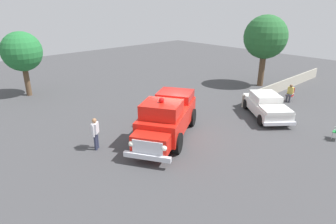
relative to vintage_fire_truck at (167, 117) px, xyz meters
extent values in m
plane|color=#424244|center=(0.91, 0.22, -1.20)|extent=(60.00, 60.00, 0.00)
cylinder|color=black|center=(-0.79, -1.64, -0.68)|extent=(1.06, 0.81, 1.04)
cylinder|color=black|center=(-1.81, 0.08, -0.68)|extent=(1.06, 0.81, 1.04)
cylinder|color=black|center=(2.22, 0.16, -0.68)|extent=(1.06, 0.81, 1.04)
cylinder|color=black|center=(1.19, 1.88, -0.68)|extent=(1.06, 0.81, 1.04)
cube|color=red|center=(0.20, 0.12, -0.15)|extent=(5.28, 4.32, 1.10)
cube|color=red|center=(-2.24, -1.35, -0.28)|extent=(1.68, 1.97, 0.84)
cube|color=red|center=(-0.79, -0.47, 0.75)|extent=(2.44, 2.50, 0.76)
cube|color=#B21914|center=(1.53, 0.92, 0.60)|extent=(2.47, 2.56, 0.60)
cube|color=silver|center=(-2.63, -1.58, -0.28)|extent=(0.84, 1.30, 0.64)
cube|color=silver|center=(-2.72, -1.63, -0.70)|extent=(1.32, 2.02, 0.24)
sphere|color=white|center=(-2.23, -2.25, -0.20)|extent=(0.36, 0.36, 0.26)
sphere|color=white|center=(-3.03, -0.91, -0.20)|extent=(0.36, 0.36, 0.26)
sphere|color=red|center=(-0.79, -0.47, 1.25)|extent=(0.38, 0.38, 0.28)
cylinder|color=black|center=(6.52, -3.76, -0.86)|extent=(0.63, 0.69, 0.68)
cylinder|color=black|center=(5.25, -2.71, -0.86)|extent=(0.63, 0.69, 0.68)
cylinder|color=black|center=(8.37, -1.52, -0.86)|extent=(0.63, 0.69, 0.68)
cylinder|color=black|center=(7.10, -0.48, -0.86)|extent=(0.63, 0.69, 0.68)
cube|color=white|center=(6.81, -2.12, -0.58)|extent=(4.07, 4.38, 0.64)
cube|color=white|center=(5.88, -3.23, -0.22)|extent=(2.16, 2.12, 0.20)
cube|color=white|center=(7.00, -1.89, -0.02)|extent=(2.41, 2.46, 0.56)
cube|color=silver|center=(5.42, -3.79, -0.80)|extent=(1.56, 1.34, 0.20)
cylinder|color=#B7BABF|center=(10.70, -2.03, -0.98)|extent=(0.03, 0.03, 0.44)
cylinder|color=#B7BABF|center=(10.62, -1.60, -0.98)|extent=(0.03, 0.03, 0.44)
cylinder|color=#B7BABF|center=(11.13, -1.96, -0.98)|extent=(0.03, 0.03, 0.44)
cylinder|color=#B7BABF|center=(11.06, -1.53, -0.98)|extent=(0.03, 0.03, 0.44)
cube|color=#B21E1E|center=(10.88, -1.78, -0.74)|extent=(0.55, 0.55, 0.04)
cube|color=#B21E1E|center=(11.11, -1.74, -0.46)|extent=(0.12, 0.48, 0.56)
cube|color=#B7BABF|center=(10.92, -2.02, -0.58)|extent=(0.44, 0.11, 0.03)
cube|color=#B7BABF|center=(10.84, -1.54, -0.58)|extent=(0.44, 0.11, 0.03)
cylinder|color=#B7BABF|center=(6.29, -6.35, -0.98)|extent=(0.03, 0.03, 0.44)
cylinder|color=#B7BABF|center=(6.72, -6.26, -0.98)|extent=(0.03, 0.03, 0.44)
cylinder|color=#383842|center=(10.63, -1.92, -0.97)|extent=(0.15, 0.15, 0.45)
cylinder|color=#383842|center=(10.59, -1.73, -0.97)|extent=(0.15, 0.15, 0.45)
cube|color=#383842|center=(10.78, -1.90, -0.69)|extent=(0.46, 0.22, 0.13)
cube|color=#383842|center=(10.75, -1.70, -0.69)|extent=(0.46, 0.22, 0.13)
cube|color=gold|center=(10.97, -1.77, -0.39)|extent=(0.28, 0.43, 0.54)
sphere|color=brown|center=(10.95, -1.77, -0.02)|extent=(0.25, 0.25, 0.22)
cylinder|color=#2D334C|center=(-3.45, 1.50, -0.76)|extent=(0.21, 0.21, 0.88)
cylinder|color=#2D334C|center=(-3.62, 1.35, -0.76)|extent=(0.21, 0.21, 0.88)
cube|color=silver|center=(-3.54, 1.42, -0.04)|extent=(0.49, 0.47, 0.56)
cylinder|color=silver|center=(-3.33, 1.60, -0.10)|extent=(0.14, 0.14, 0.60)
cylinder|color=silver|center=(-3.74, 1.25, -0.10)|extent=(0.14, 0.14, 0.60)
sphere|color=#9E704C|center=(-3.54, 1.42, 0.36)|extent=(0.32, 0.32, 0.23)
cylinder|color=brown|center=(13.24, 2.02, 0.28)|extent=(0.50, 0.50, 2.96)
sphere|color=#26622F|center=(13.24, 2.02, 3.04)|extent=(3.65, 3.65, 3.65)
cylinder|color=brown|center=(-2.90, 13.14, 0.02)|extent=(0.41, 0.41, 2.43)
sphere|color=#247235|center=(-2.90, 13.14, 2.29)|extent=(3.00, 3.00, 3.00)
cube|color=#A8A393|center=(13.62, -0.13, -0.75)|extent=(12.90, 0.12, 0.90)
camera|label=1|loc=(-9.68, -10.49, 5.79)|focal=30.54mm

